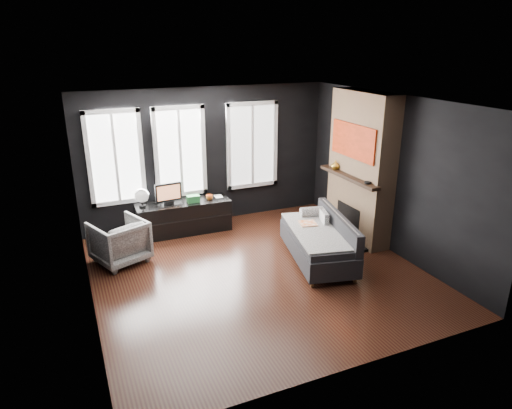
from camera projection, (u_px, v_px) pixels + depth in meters
name	position (u px, v px, depth m)	size (l,w,h in m)	color
floor	(258.00, 273.00, 7.31)	(5.00, 5.00, 0.00)	black
ceiling	(258.00, 102.00, 6.40)	(5.00, 5.00, 0.00)	white
wall_back	(207.00, 156.00, 9.02)	(5.00, 0.02, 2.70)	black
wall_left	(82.00, 217.00, 5.92)	(0.02, 5.00, 2.70)	black
wall_right	(392.00, 175.00, 7.79)	(0.02, 5.00, 2.70)	black
windows	(183.00, 105.00, 8.47)	(4.00, 0.16, 1.76)	white
fireplace	(361.00, 167.00, 8.24)	(0.70, 1.62, 2.70)	#93724C
sofa	(318.00, 238.00, 7.60)	(0.93, 1.86, 0.80)	black
stripe_pillow	(324.00, 221.00, 7.87)	(0.08, 0.34, 0.34)	gray
armchair	(119.00, 239.00, 7.55)	(0.79, 0.74, 0.81)	silver
media_console	(184.00, 217.00, 8.78)	(1.78, 0.56, 0.61)	black
monitor	(168.00, 192.00, 8.51)	(0.51, 0.11, 0.46)	black
desk_fan	(142.00, 198.00, 8.36)	(0.26, 0.26, 0.36)	#969696
mug	(209.00, 197.00, 8.78)	(0.13, 0.10, 0.13)	#CF6221
book	(215.00, 192.00, 8.91)	(0.15, 0.02, 0.20)	#B09F8B
storage_box	(193.00, 199.00, 8.67)	(0.24, 0.15, 0.13)	#277235
mantel_vase	(335.00, 165.00, 8.55)	(0.16, 0.17, 0.16)	gold
mantel_clock	(368.00, 183.00, 7.70)	(0.11, 0.11, 0.04)	black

